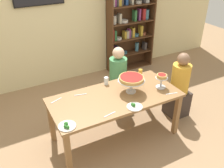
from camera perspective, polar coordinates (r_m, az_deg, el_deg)
The scene contains 17 objects.
ground_plane at distance 3.94m, azimuth 0.70°, elevation -11.91°, with size 12.00×12.00×0.00m, color #9E7A56.
rear_partition at distance 5.12m, azimuth -11.57°, elevation 15.53°, with size 8.00×0.12×2.80m, color beige.
dining_table at distance 3.54m, azimuth 0.76°, elevation -4.01°, with size 1.86×0.87×0.74m.
bookshelf at distance 5.61m, azimuth 4.07°, elevation 14.49°, with size 1.10×0.30×2.21m.
diner_far_right at distance 4.33m, azimuth 1.39°, elevation 0.37°, with size 0.34×0.34×1.15m.
diner_head_east at distance 4.27m, azimuth 15.23°, elevation -1.24°, with size 0.34×0.34×1.15m.
deep_dish_pizza_stand at distance 3.50m, azimuth 4.50°, elevation 1.15°, with size 0.39×0.39×0.25m.
personal_pizza_stand at distance 3.70m, azimuth 11.44°, elevation 1.30°, with size 0.18×0.18×0.22m.
salad_plate_near_diner at distance 2.99m, azimuth -10.44°, elevation -9.53°, with size 0.21×0.21×0.07m.
salad_plate_far_diner at distance 3.28m, azimuth 5.21°, elevation -5.18°, with size 0.21×0.21×0.06m.
beer_glass_amber_tall at distance 3.95m, azimuth 6.58°, elevation 2.41°, with size 0.06×0.06×0.15m, color gold.
water_glass_clear_near at distance 3.76m, azimuth -1.35°, elevation 0.75°, with size 0.07×0.07×0.12m, color white.
cutlery_fork_near at distance 3.55m, azimuth -7.32°, elevation -2.45°, with size 0.18×0.02×0.01m, color silver.
cutlery_knife_near at distance 3.86m, azimuth 2.51°, elevation 0.65°, with size 0.18×0.02×0.01m, color silver.
cutlery_fork_far at distance 3.65m, azimuth 13.70°, elevation -2.16°, with size 0.18×0.02×0.01m, color silver.
cutlery_knife_far at distance 3.14m, azimuth -0.53°, elevation -7.07°, with size 0.18×0.02×0.01m, color silver.
cutlery_spare_fork at distance 3.49m, azimuth -12.81°, elevation -3.73°, with size 0.18×0.02×0.01m, color silver.
Camera 1 is at (-1.42, -2.56, 2.64)m, focal length 39.37 mm.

